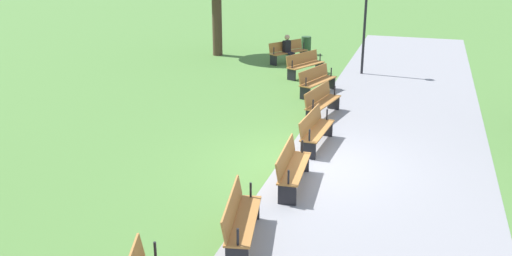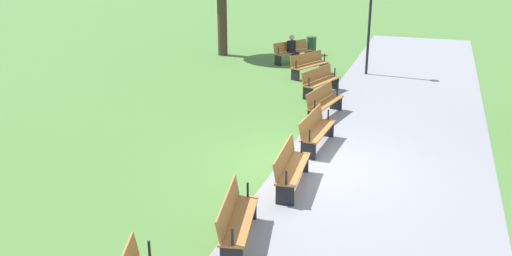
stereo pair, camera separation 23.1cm
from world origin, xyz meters
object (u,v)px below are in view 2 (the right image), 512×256
person_seated (293,48)px  lamp_post (371,5)px  bench_2 (320,81)px  bench_3 (324,102)px  bench_6 (236,218)px  bench_1 (309,64)px  bench_4 (316,129)px  bench_0 (292,51)px  trash_bin (311,46)px  bench_5 (290,167)px

person_seated → lamp_post: (0.96, 3.24, 2.04)m
bench_2 → bench_3: size_ratio=1.00×
bench_3 → bench_6: bearing=11.0°
bench_1 → bench_2: bearing=47.6°
bench_4 → bench_3: bearing=-169.0°
bench_2 → bench_6: bearing=22.0°
bench_0 → trash_bin: 1.90m
bench_3 → person_seated: bearing=-147.0°
bench_1 → bench_2: (2.34, 0.94, 0.00)m
person_seated → bench_4: bearing=51.3°
bench_2 → trash_bin: bench_2 is taller
bench_5 → trash_bin: bearing=-172.5°
bench_3 → lamp_post: size_ratio=0.50×
bench_0 → person_seated: size_ratio=1.51×
bench_1 → bench_6: same height
trash_bin → bench_5: bearing=11.1°
lamp_post → trash_bin: (-2.99, -2.90, -2.27)m
bench_4 → trash_bin: (-11.33, -2.72, -0.07)m
bench_1 → bench_4: same height
bench_0 → person_seated: bearing=53.5°
bench_1 → bench_2: 2.52m
bench_1 → bench_5: size_ratio=1.00×
person_seated → trash_bin: person_seated is taller
bench_2 → bench_6: 9.98m
bench_6 → person_seated: 14.58m
bench_0 → trash_bin: bearing=-159.1°
bench_0 → bench_5: 12.39m
bench_0 → bench_6: 14.76m
bench_6 → trash_bin: bench_6 is taller
bench_6 → bench_2: bearing=172.6°
bench_5 → person_seated: size_ratio=1.56×
bench_5 → trash_bin: 14.11m
bench_0 → bench_3: size_ratio=0.95×
bench_0 → bench_5: same height
bench_0 → bench_6: size_ratio=0.95×
bench_0 → bench_3: 7.51m
bench_5 → lamp_post: bearing=175.4°
bench_4 → trash_bin: bearing=-162.8°
lamp_post → bench_4: bearing=-1.2°
person_seated → bench_0: bearing=-126.5°
bench_6 → lamp_post: lamp_post is taller
bench_3 → bench_2: bearing=-154.4°
bench_2 → bench_4: 5.03m
person_seated → trash_bin: (-2.03, 0.34, -0.23)m
bench_3 → bench_4: same height
bench_0 → bench_3: (6.97, 2.80, 0.00)m
bench_4 → trash_bin: 11.65m
person_seated → trash_bin: bearing=-156.4°
bench_6 → person_seated: size_ratio=1.59×
bench_0 → bench_1: same height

